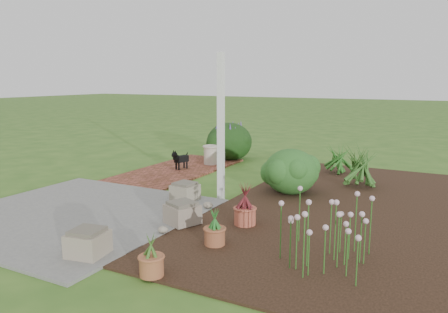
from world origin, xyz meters
The scene contains 18 objects.
ground centered at (0.00, 0.00, 0.00)m, with size 80.00×80.00×0.00m, color #345F1E.
concrete_patio centered at (-1.25, -1.75, 0.02)m, with size 3.50×3.50×0.04m, color slate.
brick_path centered at (-1.70, 1.75, 0.02)m, with size 1.60×3.50×0.04m, color brown.
garden_bed centered at (2.50, 0.50, 0.01)m, with size 4.00×7.00×0.03m, color black.
veranda_post centered at (0.30, 0.10, 1.25)m, with size 0.10×0.10×2.50m, color white.
stone_trough_near centered at (0.14, -2.85, 0.18)m, with size 0.41×0.41×0.27m, color gray.
stone_trough_mid centered at (0.48, -1.38, 0.18)m, with size 0.41×0.41×0.27m, color #756757.
stone_trough_far centered at (-0.16, -0.33, 0.17)m, with size 0.39×0.39×0.26m, color gray.
black_dog centered at (-1.65, 1.74, 0.29)m, with size 0.24×0.47×0.42m.
cream_ceramic_urn centered at (-1.33, 2.58, 0.26)m, with size 0.33×0.33×0.44m, color #BFB09D.
evergreen_shrub centered at (1.24, 1.00, 0.44)m, with size 0.97×0.97×0.82m, color #0C3E14.
agapanthus_clump_back centered at (2.26, 2.08, 0.48)m, with size 1.01×1.01×0.91m, color #113914, non-canonical shape.
agapanthus_clump_front centered at (1.59, 3.08, 0.39)m, with size 0.80×0.80×0.71m, color #183D0B, non-canonical shape.
pink_flower_patch centered at (2.56, -1.76, 0.40)m, with size 1.15×1.15×0.73m, color #113D0F, non-canonical shape.
terracotta_pot_bronze centered at (1.28, -0.99, 0.15)m, with size 0.30×0.30×0.25m, color #AE513B.
terracotta_pot_small_left centered at (1.27, -1.85, 0.14)m, with size 0.26×0.26×0.21m, color brown.
terracotta_pot_small_right centered at (1.12, -2.93, 0.14)m, with size 0.26×0.26×0.22m, color #9A5534.
purple_flowering_bush centered at (-1.30, 3.50, 0.50)m, with size 1.16×1.16×0.99m, color black.
Camera 1 is at (3.81, -6.36, 2.07)m, focal length 35.00 mm.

